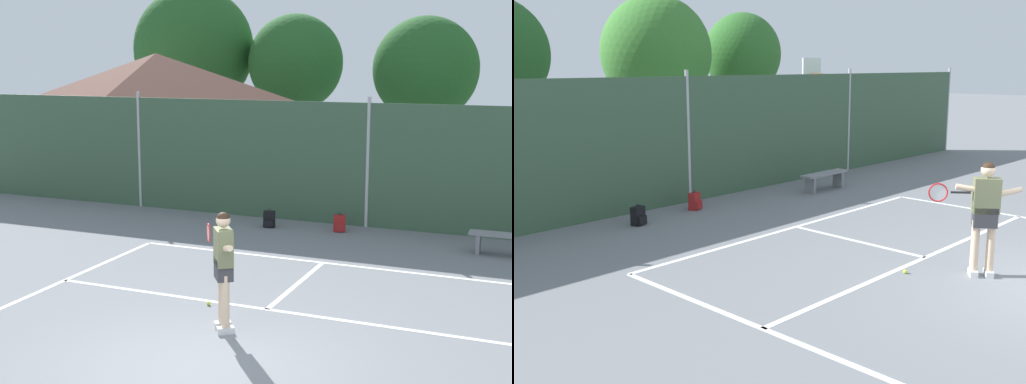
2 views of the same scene
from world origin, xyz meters
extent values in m
cube|color=white|center=(0.00, 5.50, 0.00)|extent=(8.20, 0.10, 0.01)
cube|color=white|center=(0.00, 2.48, 0.00)|extent=(8.20, 0.10, 0.01)
cube|color=white|center=(0.00, 3.96, 0.00)|extent=(0.10, 2.97, 0.01)
cube|color=#38563D|center=(0.00, 9.00, 1.53)|extent=(26.00, 0.05, 3.06)
cylinder|color=#B2B2B7|center=(0.00, 9.00, 1.60)|extent=(0.09, 0.09, 3.21)
cylinder|color=#B2B2B7|center=(6.50, 9.00, 1.60)|extent=(0.09, 0.09, 3.21)
cylinder|color=#B2B2B7|center=(13.00, 9.00, 1.60)|extent=(0.09, 0.09, 3.21)
cylinder|color=yellow|center=(6.58, 10.73, 1.52)|extent=(0.12, 0.12, 3.05)
cube|color=white|center=(6.58, 10.63, 3.25)|extent=(0.90, 0.06, 0.60)
torus|color=#D85919|center=(6.58, 10.36, 3.03)|extent=(0.48, 0.48, 0.02)
cylinder|color=brown|center=(6.40, 18.91, 0.89)|extent=(0.36, 0.36, 1.77)
ellipsoid|color=#38752D|center=(6.40, 18.91, 3.80)|extent=(4.78, 4.30, 4.78)
cylinder|color=brown|center=(11.40, 18.91, 1.10)|extent=(0.36, 0.36, 2.21)
ellipsoid|color=#2D6628|center=(11.40, 18.91, 3.84)|extent=(3.84, 3.46, 3.84)
cube|color=silver|center=(-0.18, 1.25, 0.05)|extent=(0.28, 0.25, 0.10)
cube|color=silver|center=(-0.32, 1.44, 0.05)|extent=(0.28, 0.25, 0.10)
cylinder|color=beige|center=(-0.18, 1.25, 0.51)|extent=(0.13, 0.13, 0.82)
cylinder|color=beige|center=(-0.32, 1.44, 0.51)|extent=(0.13, 0.13, 0.82)
cube|color=#38383D|center=(-0.25, 1.35, 0.98)|extent=(0.41, 0.43, 0.32)
cube|color=#6B704C|center=(-0.25, 1.35, 1.32)|extent=(0.43, 0.46, 0.56)
sphere|color=beige|center=(-0.25, 1.35, 1.73)|extent=(0.22, 0.22, 0.22)
sphere|color=black|center=(-0.25, 1.35, 1.75)|extent=(0.21, 0.21, 0.21)
cylinder|color=beige|center=(-0.39, 1.49, 1.42)|extent=(0.40, 0.50, 0.17)
cylinder|color=beige|center=(-0.09, 1.12, 1.37)|extent=(0.37, 0.46, 0.22)
cylinder|color=black|center=(-0.53, 1.64, 1.37)|extent=(0.21, 0.26, 0.04)
torus|color=red|center=(-0.78, 1.89, 1.37)|extent=(0.20, 0.26, 0.30)
cylinder|color=silver|center=(-0.78, 1.89, 1.37)|extent=(0.16, 0.21, 0.26)
sphere|color=#CCE033|center=(-0.99, 2.28, 0.03)|extent=(0.07, 0.07, 0.07)
cube|color=black|center=(-2.19, 8.02, 0.20)|extent=(0.32, 0.24, 0.40)
cube|color=black|center=(-2.16, 7.90, 0.12)|extent=(0.23, 0.11, 0.18)
torus|color=black|center=(-2.19, 8.02, 0.42)|extent=(0.09, 0.04, 0.09)
cube|color=maroon|center=(-0.46, 8.25, 0.20)|extent=(0.32, 0.26, 0.40)
cube|color=maroon|center=(-0.42, 8.14, 0.12)|extent=(0.23, 0.13, 0.18)
torus|color=black|center=(-0.46, 8.25, 0.42)|extent=(0.09, 0.04, 0.09)
cube|color=gray|center=(3.43, 7.49, 0.45)|extent=(1.60, 0.36, 0.06)
cube|color=gray|center=(2.83, 7.49, 0.23)|extent=(0.08, 0.32, 0.45)
cube|color=gray|center=(4.03, 7.49, 0.23)|extent=(0.08, 0.32, 0.45)
camera|label=1|loc=(4.26, -8.04, 4.08)|focal=50.37mm
camera|label=2|loc=(-9.34, -2.65, 3.32)|focal=42.97mm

